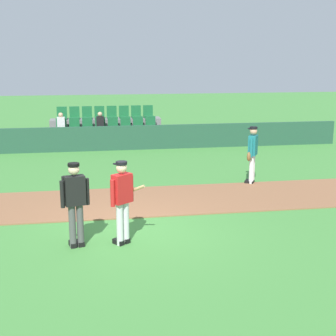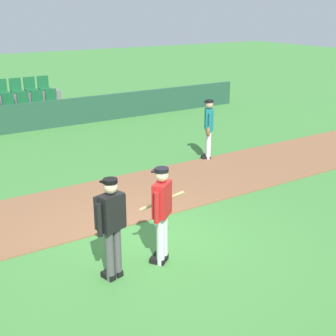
% 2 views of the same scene
% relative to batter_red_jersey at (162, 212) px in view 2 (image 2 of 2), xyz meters
% --- Properties ---
extents(ground_plane, '(80.00, 80.00, 0.00)m').
position_rel_batter_red_jersey_xyz_m(ground_plane, '(0.13, 0.68, -0.97)').
color(ground_plane, '#42843A').
extents(infield_dirt_path, '(28.00, 2.73, 0.03)m').
position_rel_batter_red_jersey_xyz_m(infield_dirt_path, '(0.13, 2.91, -0.95)').
color(infield_dirt_path, brown).
rests_on(infield_dirt_path, ground).
extents(dugout_fence, '(20.00, 0.16, 1.01)m').
position_rel_batter_red_jersey_xyz_m(dugout_fence, '(0.13, 10.34, -0.46)').
color(dugout_fence, '#234C38').
rests_on(dugout_fence, ground).
extents(stadium_bleachers, '(5.00, 2.10, 1.65)m').
position_rel_batter_red_jersey_xyz_m(stadium_bleachers, '(0.12, 11.78, -0.48)').
color(stadium_bleachers, slate).
rests_on(stadium_bleachers, ground).
extents(batter_red_jersey, '(0.72, 0.70, 1.76)m').
position_rel_batter_red_jersey_xyz_m(batter_red_jersey, '(0.00, 0.00, 0.00)').
color(batter_red_jersey, silver).
rests_on(batter_red_jersey, ground).
extents(umpire_home_plate, '(0.57, 0.38, 1.76)m').
position_rel_batter_red_jersey_xyz_m(umpire_home_plate, '(-0.95, 0.01, 0.03)').
color(umpire_home_plate, '#4C4C4C').
rests_on(umpire_home_plate, ground).
extents(runner_teal_jersey, '(0.48, 0.58, 1.76)m').
position_rel_batter_red_jersey_xyz_m(runner_teal_jersey, '(4.23, 4.21, -0.01)').
color(runner_teal_jersey, white).
rests_on(runner_teal_jersey, ground).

